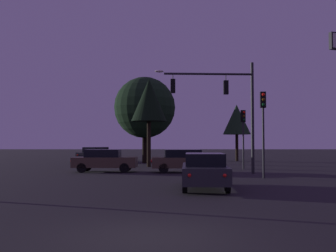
{
  "coord_description": "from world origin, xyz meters",
  "views": [
    {
      "loc": [
        0.41,
        -8.04,
        1.97
      ],
      "look_at": [
        0.48,
        19.24,
        3.16
      ],
      "focal_mm": 41.13,
      "sensor_mm": 36.0,
      "label": 1
    }
  ],
  "objects_px": {
    "traffic_light_corner_left": "(262,117)",
    "tree_center_horizon": "(144,118)",
    "traffic_signal_mast_arm": "(224,99)",
    "car_nearside_lane": "(203,170)",
    "traffic_light_corner_right": "(242,127)",
    "car_crossing_left": "(183,160)",
    "tree_right_cluster": "(148,101)",
    "tree_behind_sign": "(144,108)",
    "tree_left_far": "(236,120)",
    "car_crossing_right": "(104,160)",
    "car_far_lane": "(95,154)"
  },
  "relations": [
    {
      "from": "traffic_light_corner_left",
      "to": "tree_center_horizon",
      "type": "distance_m",
      "value": 24.25
    },
    {
      "from": "traffic_signal_mast_arm",
      "to": "car_crossing_left",
      "type": "relative_size",
      "value": 1.58
    },
    {
      "from": "car_crossing_right",
      "to": "tree_left_far",
      "type": "xyz_separation_m",
      "value": [
        11.7,
        15.42,
        3.66
      ]
    },
    {
      "from": "car_crossing_left",
      "to": "car_far_lane",
      "type": "bearing_deg",
      "value": 120.79
    },
    {
      "from": "tree_left_far",
      "to": "tree_center_horizon",
      "type": "relative_size",
      "value": 0.86
    },
    {
      "from": "car_crossing_right",
      "to": "traffic_signal_mast_arm",
      "type": "bearing_deg",
      "value": -9.39
    },
    {
      "from": "traffic_signal_mast_arm",
      "to": "car_nearside_lane",
      "type": "relative_size",
      "value": 1.51
    },
    {
      "from": "traffic_light_corner_left",
      "to": "tree_center_horizon",
      "type": "relative_size",
      "value": 0.68
    },
    {
      "from": "traffic_signal_mast_arm",
      "to": "car_nearside_lane",
      "type": "bearing_deg",
      "value": -104.71
    },
    {
      "from": "traffic_light_corner_left",
      "to": "tree_left_far",
      "type": "distance_m",
      "value": 20.15
    },
    {
      "from": "tree_center_horizon",
      "to": "tree_behind_sign",
      "type": "bearing_deg",
      "value": -86.94
    },
    {
      "from": "traffic_light_corner_right",
      "to": "car_far_lane",
      "type": "height_order",
      "value": "traffic_light_corner_right"
    },
    {
      "from": "tree_center_horizon",
      "to": "tree_left_far",
      "type": "bearing_deg",
      "value": -15.82
    },
    {
      "from": "tree_center_horizon",
      "to": "car_far_lane",
      "type": "bearing_deg",
      "value": -138.42
    },
    {
      "from": "car_crossing_left",
      "to": "tree_behind_sign",
      "type": "distance_m",
      "value": 12.8
    },
    {
      "from": "car_crossing_right",
      "to": "tree_center_horizon",
      "type": "xyz_separation_m",
      "value": [
        1.64,
        18.27,
        4.06
      ]
    },
    {
      "from": "car_nearside_lane",
      "to": "tree_center_horizon",
      "type": "xyz_separation_m",
      "value": [
        -4.21,
        27.7,
        4.06
      ]
    },
    {
      "from": "car_crossing_left",
      "to": "tree_right_cluster",
      "type": "xyz_separation_m",
      "value": [
        -2.64,
        5.76,
        4.64
      ]
    },
    {
      "from": "traffic_light_corner_right",
      "to": "tree_left_far",
      "type": "height_order",
      "value": "tree_left_far"
    },
    {
      "from": "traffic_light_corner_right",
      "to": "traffic_signal_mast_arm",
      "type": "bearing_deg",
      "value": -116.16
    },
    {
      "from": "traffic_signal_mast_arm",
      "to": "traffic_light_corner_left",
      "type": "bearing_deg",
      "value": -63.55
    },
    {
      "from": "car_far_lane",
      "to": "tree_right_cluster",
      "type": "relative_size",
      "value": 0.67
    },
    {
      "from": "traffic_signal_mast_arm",
      "to": "tree_left_far",
      "type": "xyz_separation_m",
      "value": [
        3.73,
        16.74,
        -0.35
      ]
    },
    {
      "from": "car_far_lane",
      "to": "tree_behind_sign",
      "type": "xyz_separation_m",
      "value": [
        5.19,
        -2.83,
        4.58
      ]
    },
    {
      "from": "traffic_light_corner_left",
      "to": "tree_behind_sign",
      "type": "height_order",
      "value": "tree_behind_sign"
    },
    {
      "from": "tree_behind_sign",
      "to": "tree_left_far",
      "type": "bearing_deg",
      "value": 23.69
    },
    {
      "from": "traffic_light_corner_right",
      "to": "tree_center_horizon",
      "type": "bearing_deg",
      "value": 117.75
    },
    {
      "from": "traffic_light_corner_left",
      "to": "tree_right_cluster",
      "type": "xyz_separation_m",
      "value": [
        -6.88,
        10.04,
        2.05
      ]
    },
    {
      "from": "car_crossing_right",
      "to": "car_far_lane",
      "type": "relative_size",
      "value": 0.89
    },
    {
      "from": "traffic_light_corner_left",
      "to": "car_crossing_left",
      "type": "height_order",
      "value": "traffic_light_corner_left"
    },
    {
      "from": "traffic_light_corner_left",
      "to": "tree_behind_sign",
      "type": "distance_m",
      "value": 17.6
    },
    {
      "from": "car_crossing_right",
      "to": "tree_left_far",
      "type": "height_order",
      "value": "tree_left_far"
    },
    {
      "from": "tree_left_far",
      "to": "car_crossing_left",
      "type": "bearing_deg",
      "value": -111.95
    },
    {
      "from": "car_nearside_lane",
      "to": "car_crossing_left",
      "type": "relative_size",
      "value": 1.04
    },
    {
      "from": "traffic_light_corner_right",
      "to": "tree_behind_sign",
      "type": "xyz_separation_m",
      "value": [
        -7.87,
        8.59,
        2.26
      ]
    },
    {
      "from": "tree_behind_sign",
      "to": "tree_left_far",
      "type": "relative_size",
      "value": 1.37
    },
    {
      "from": "traffic_light_corner_right",
      "to": "car_crossing_right",
      "type": "height_order",
      "value": "traffic_light_corner_right"
    },
    {
      "from": "car_crossing_right",
      "to": "tree_behind_sign",
      "type": "xyz_separation_m",
      "value": [
        2.02,
        11.17,
        4.58
      ]
    },
    {
      "from": "car_crossing_left",
      "to": "tree_behind_sign",
      "type": "height_order",
      "value": "tree_behind_sign"
    },
    {
      "from": "car_far_lane",
      "to": "tree_right_cluster",
      "type": "xyz_separation_m",
      "value": [
        5.89,
        -8.55,
        4.64
      ]
    },
    {
      "from": "traffic_light_corner_left",
      "to": "tree_right_cluster",
      "type": "bearing_deg",
      "value": 124.42
    },
    {
      "from": "car_crossing_left",
      "to": "tree_behind_sign",
      "type": "bearing_deg",
      "value": 106.24
    },
    {
      "from": "car_far_lane",
      "to": "tree_left_far",
      "type": "height_order",
      "value": "tree_left_far"
    },
    {
      "from": "car_nearside_lane",
      "to": "tree_left_far",
      "type": "distance_m",
      "value": 25.79
    },
    {
      "from": "car_far_lane",
      "to": "tree_center_horizon",
      "type": "relative_size",
      "value": 0.69
    },
    {
      "from": "car_crossing_left",
      "to": "tree_right_cluster",
      "type": "relative_size",
      "value": 0.63
    },
    {
      "from": "traffic_light_corner_right",
      "to": "tree_center_horizon",
      "type": "height_order",
      "value": "tree_center_horizon"
    },
    {
      "from": "car_far_lane",
      "to": "tree_center_horizon",
      "type": "height_order",
      "value": "tree_center_horizon"
    },
    {
      "from": "car_crossing_left",
      "to": "traffic_signal_mast_arm",
      "type": "bearing_deg",
      "value": -21.17
    },
    {
      "from": "car_crossing_right",
      "to": "tree_right_cluster",
      "type": "relative_size",
      "value": 0.6
    }
  ]
}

